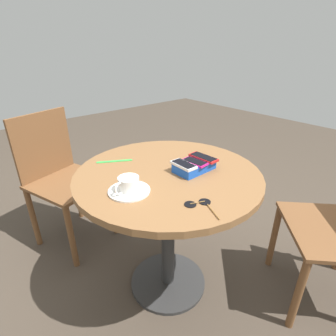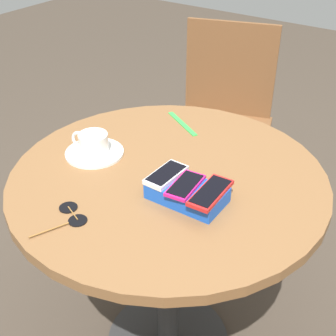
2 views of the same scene
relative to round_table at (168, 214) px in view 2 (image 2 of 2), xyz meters
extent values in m
cylinder|color=#2D2D2D|center=(0.00, 0.00, -0.22)|extent=(0.07, 0.07, 0.67)
cylinder|color=brown|center=(0.00, 0.00, 0.12)|extent=(0.86, 0.86, 0.03)
cube|color=blue|center=(-0.10, 0.07, 0.16)|extent=(0.19, 0.11, 0.04)
cube|color=white|center=(-0.10, 0.01, 0.15)|extent=(0.10, 0.00, 0.02)
cube|color=red|center=(-0.17, 0.06, 0.19)|extent=(0.06, 0.14, 0.01)
cube|color=black|center=(-0.17, 0.06, 0.19)|extent=(0.06, 0.13, 0.00)
cube|color=#D11975|center=(-0.10, 0.07, 0.18)|extent=(0.07, 0.13, 0.01)
cube|color=black|center=(-0.10, 0.07, 0.19)|extent=(0.06, 0.11, 0.00)
cube|color=silver|center=(-0.04, 0.06, 0.19)|extent=(0.06, 0.12, 0.01)
cube|color=black|center=(-0.04, 0.06, 0.19)|extent=(0.05, 0.11, 0.00)
cylinder|color=white|center=(0.24, 0.04, 0.14)|extent=(0.17, 0.17, 0.01)
cylinder|color=white|center=(0.24, 0.04, 0.18)|extent=(0.08, 0.08, 0.06)
cylinder|color=tan|center=(0.24, 0.04, 0.20)|extent=(0.07, 0.07, 0.00)
torus|color=white|center=(0.28, 0.04, 0.18)|extent=(0.06, 0.02, 0.06)
cube|color=green|center=(0.13, -0.27, 0.14)|extent=(0.16, 0.10, 0.00)
cylinder|color=black|center=(0.12, 0.26, 0.14)|extent=(0.05, 0.05, 0.00)
cylinder|color=black|center=(0.06, 0.29, 0.14)|extent=(0.05, 0.05, 0.00)
cylinder|color=olive|center=(0.09, 0.27, 0.14)|extent=(0.06, 0.03, 0.00)
cylinder|color=olive|center=(0.09, 0.35, 0.14)|extent=(0.04, 0.09, 0.00)
cube|color=brown|center=(0.23, -0.71, -0.13)|extent=(0.52, 0.52, 0.02)
cube|color=brown|center=(0.29, -0.90, 0.09)|extent=(0.38, 0.14, 0.42)
cylinder|color=brown|center=(0.35, -0.47, -0.36)|extent=(0.04, 0.04, 0.44)
cylinder|color=brown|center=(-0.01, -0.59, -0.36)|extent=(0.04, 0.04, 0.44)
cylinder|color=brown|center=(0.46, -0.83, -0.36)|extent=(0.04, 0.04, 0.44)
cylinder|color=brown|center=(0.11, -0.94, -0.36)|extent=(0.04, 0.04, 0.44)
camera|label=1|loc=(0.71, 0.83, 0.68)|focal=28.00mm
camera|label=2|loc=(-0.60, 0.87, 0.85)|focal=50.00mm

